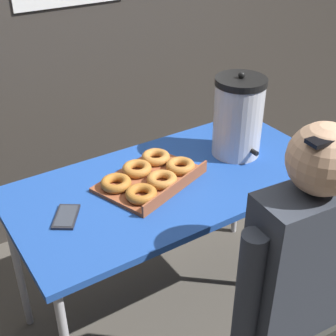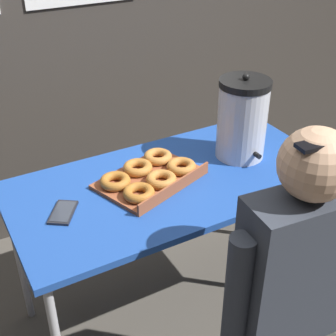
% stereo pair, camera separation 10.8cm
% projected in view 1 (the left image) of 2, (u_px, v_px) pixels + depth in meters
% --- Properties ---
extents(ground_plane, '(12.00, 12.00, 0.00)m').
position_uv_depth(ground_plane, '(173.00, 306.00, 2.30)').
color(ground_plane, '#4C473F').
extents(folding_table, '(1.34, 0.66, 0.75)m').
position_uv_depth(folding_table, '(174.00, 189.00, 1.94)').
color(folding_table, '#1E479E').
rests_on(folding_table, ground).
extents(donut_box, '(0.48, 0.40, 0.05)m').
position_uv_depth(donut_box, '(150.00, 176.00, 1.88)').
color(donut_box, brown).
rests_on(donut_box, folding_table).
extents(coffee_urn, '(0.22, 0.25, 0.38)m').
position_uv_depth(coffee_urn, '(238.00, 117.00, 2.00)').
color(coffee_urn, silver).
rests_on(coffee_urn, folding_table).
extents(cell_phone, '(0.14, 0.16, 0.01)m').
position_uv_depth(cell_phone, '(66.00, 217.00, 1.68)').
color(cell_phone, black).
rests_on(cell_phone, folding_table).
extents(person_seated, '(0.51, 0.24, 1.21)m').
position_uv_depth(person_seated, '(298.00, 288.00, 1.60)').
color(person_seated, '#33332D').
rests_on(person_seated, ground).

